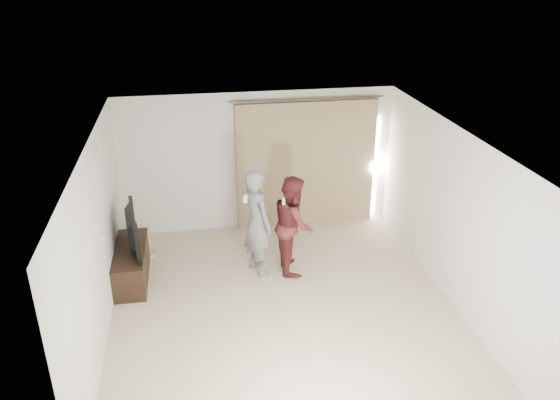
% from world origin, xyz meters
% --- Properties ---
extents(floor, '(5.50, 5.50, 0.00)m').
position_xyz_m(floor, '(0.00, 0.00, 0.00)').
color(floor, beige).
rests_on(floor, ground).
extents(wall_back, '(5.00, 0.04, 2.60)m').
position_xyz_m(wall_back, '(0.00, 2.75, 1.30)').
color(wall_back, silver).
rests_on(wall_back, ground).
extents(wall_left, '(0.04, 5.50, 2.60)m').
position_xyz_m(wall_left, '(-2.50, -0.00, 1.30)').
color(wall_left, silver).
rests_on(wall_left, ground).
extents(ceiling, '(5.00, 5.50, 0.01)m').
position_xyz_m(ceiling, '(0.00, 0.00, 2.60)').
color(ceiling, silver).
rests_on(ceiling, wall_back).
extents(curtain, '(2.80, 0.11, 2.46)m').
position_xyz_m(curtain, '(0.91, 2.68, 1.20)').
color(curtain, tan).
rests_on(curtain, ground).
extents(tv_console, '(0.49, 1.41, 0.54)m').
position_xyz_m(tv_console, '(-2.27, 1.20, 0.27)').
color(tv_console, black).
rests_on(tv_console, ground).
extents(tv, '(0.31, 1.16, 0.66)m').
position_xyz_m(tv, '(-2.27, 1.20, 0.87)').
color(tv, black).
rests_on(tv, tv_console).
extents(scratching_post, '(0.37, 0.37, 0.49)m').
position_xyz_m(scratching_post, '(-2.10, 1.93, 0.20)').
color(scratching_post, tan).
rests_on(scratching_post, ground).
extents(person_man, '(0.66, 0.77, 1.79)m').
position_xyz_m(person_man, '(-0.24, 1.09, 0.89)').
color(person_man, slate).
rests_on(person_man, ground).
extents(person_woman, '(0.66, 0.82, 1.63)m').
position_xyz_m(person_woman, '(0.35, 1.09, 0.82)').
color(person_woman, '#541D1F').
rests_on(person_woman, ground).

